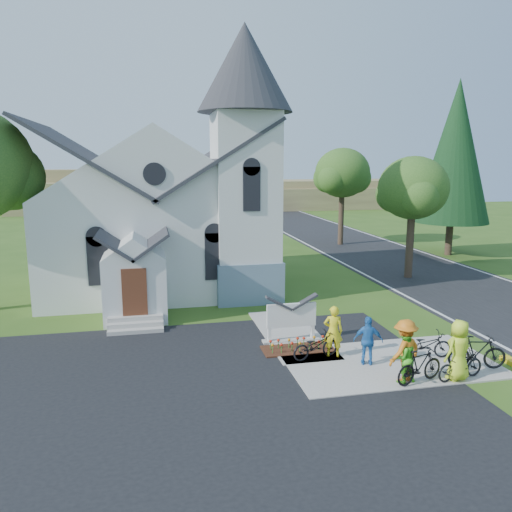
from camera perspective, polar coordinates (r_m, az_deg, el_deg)
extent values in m
plane|color=#325418|center=(16.88, 11.14, -13.00)|extent=(120.00, 120.00, 0.00)
cube|color=black|center=(13.91, -14.25, -18.58)|extent=(20.00, 16.00, 0.02)
cube|color=black|center=(34.05, 16.74, -1.08)|extent=(8.00, 90.00, 0.02)
cube|color=gray|center=(17.89, 15.02, -11.68)|extent=(7.00, 4.00, 0.05)
cube|color=silver|center=(27.47, -11.37, 1.68)|extent=(11.00, 9.00, 5.00)
cube|color=slate|center=(24.95, -1.19, -2.54)|extent=(3.20, 3.20, 2.00)
cube|color=silver|center=(24.38, -1.22, 5.49)|extent=(3.00, 3.00, 9.00)
cone|color=#26262B|center=(24.64, -1.29, 20.72)|extent=(4.50, 4.50, 4.00)
cube|color=silver|center=(22.11, -13.62, -3.53)|extent=(2.60, 2.40, 2.80)
cube|color=#5A2C19|center=(20.89, -13.71, -4.08)|extent=(1.00, 0.10, 2.00)
cube|color=gray|center=(19.27, 4.03, -9.59)|extent=(2.20, 0.40, 0.10)
cube|color=white|center=(18.90, 1.54, -8.38)|extent=(0.12, 0.12, 1.00)
cube|color=white|center=(19.35, 6.49, -7.98)|extent=(0.12, 0.12, 1.00)
cube|color=white|center=(18.95, 4.07, -6.75)|extent=(1.90, 0.14, 0.90)
cube|color=#391C0F|center=(18.47, 4.81, -10.57)|extent=(2.60, 1.10, 0.07)
cylinder|color=#33271C|center=(30.40, 17.17, 1.37)|extent=(0.44, 0.44, 4.05)
ellipsoid|color=#2C551D|center=(30.07, 17.51, 7.44)|extent=(4.00, 4.00, 3.60)
cylinder|color=#33271C|center=(41.33, 9.70, 4.40)|extent=(0.44, 0.44, 4.50)
ellipsoid|color=#2C551D|center=(41.10, 9.86, 9.35)|extent=(4.40, 4.40, 3.96)
cylinder|color=#33271C|center=(38.95, 21.19, 1.87)|extent=(0.50, 0.50, 2.40)
cone|color=black|center=(38.55, 21.82, 11.01)|extent=(5.20, 5.20, 10.00)
cube|color=olive|center=(71.36, -2.19, 6.98)|extent=(60.00, 8.00, 4.00)
cube|color=olive|center=(72.34, -15.16, 7.30)|extent=(30.00, 6.00, 5.60)
cube|color=olive|center=(73.96, 10.47, 6.56)|extent=(25.00, 6.00, 3.00)
imported|color=yellow|center=(17.67, 8.82, -8.49)|extent=(0.76, 0.60, 1.82)
imported|color=black|center=(17.53, 6.83, -10.14)|extent=(1.86, 1.01, 0.93)
imported|color=#53D027|center=(16.23, 16.57, -11.03)|extent=(0.85, 0.71, 1.59)
imported|color=black|center=(16.39, 18.20, -11.86)|extent=(1.87, 0.99, 1.08)
imported|color=blue|center=(17.22, 12.69, -9.42)|extent=(1.05, 0.74, 1.66)
imported|color=black|center=(18.42, 18.85, -9.59)|extent=(1.86, 0.85, 0.94)
imported|color=orange|center=(16.23, 16.65, -10.32)|extent=(1.46, 1.19, 1.97)
imported|color=black|center=(18.08, 23.95, -10.01)|extent=(1.97, 0.96, 1.14)
imported|color=#CAE92B|center=(16.87, 22.15, -9.93)|extent=(1.07, 0.84, 1.93)
imported|color=black|center=(17.11, 22.30, -11.47)|extent=(1.82, 0.94, 0.91)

